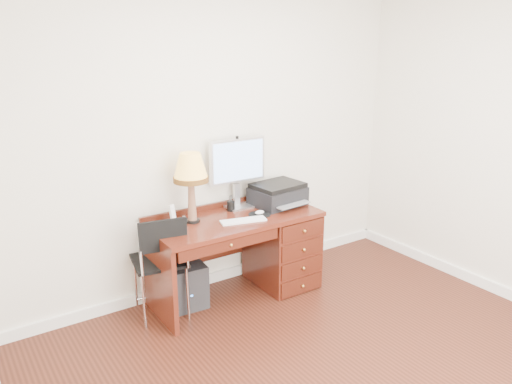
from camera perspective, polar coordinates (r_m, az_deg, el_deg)
ground at (r=3.69m, az=9.94°, el=-20.17°), size 4.00×4.00×0.00m
room_shell at (r=4.06m, az=3.64°, el=-15.34°), size 4.00×4.00×4.00m
desk at (r=4.61m, az=1.09°, el=-6.06°), size 1.50×0.67×0.75m
monitor at (r=4.48m, az=-2.12°, el=3.15°), size 0.55×0.18×0.63m
keyboard at (r=4.21m, az=-1.46°, el=-3.28°), size 0.40×0.20×0.01m
mouse_pad at (r=4.37m, az=0.41°, el=-2.48°), size 0.20×0.20×0.04m
printer at (r=4.62m, az=2.49°, el=-0.24°), size 0.50×0.40×0.21m
leg_lamp at (r=4.11m, az=-7.48°, el=2.30°), size 0.29×0.29×0.59m
phone at (r=4.19m, az=-9.50°, el=-3.02°), size 0.09×0.09×0.17m
pen_cup at (r=4.47m, az=-2.90°, el=-1.61°), size 0.07×0.07×0.09m
chair at (r=4.14m, az=-10.66°, el=-7.17°), size 0.49×0.49×0.90m
equipment_box at (r=4.42m, az=-8.20°, el=-10.44°), size 0.36×0.36×0.39m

